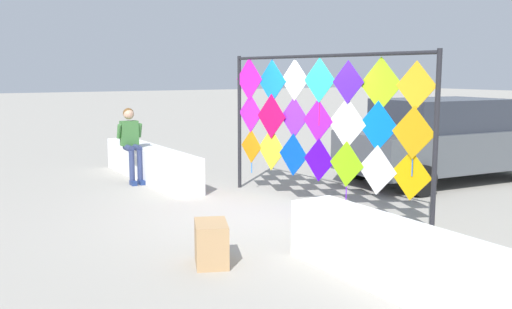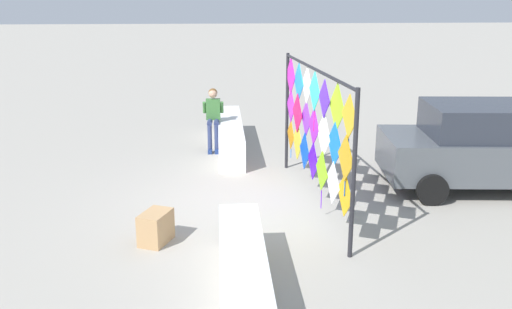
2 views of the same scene
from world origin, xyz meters
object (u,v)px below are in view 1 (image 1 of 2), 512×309
at_px(seated_vendor, 131,139).
at_px(kite_display_rack, 318,115).
at_px(parked_car, 444,140).
at_px(cardboard_box_large, 211,243).

bearing_deg(seated_vendor, kite_display_rack, 25.67).
relative_size(kite_display_rack, seated_vendor, 3.01).
distance_m(kite_display_rack, seated_vendor, 4.41).
bearing_deg(parked_car, cardboard_box_large, -71.39).
bearing_deg(cardboard_box_large, kite_display_rack, 119.62).
distance_m(seated_vendor, parked_car, 6.58).
height_order(parked_car, cardboard_box_large, parked_car).
bearing_deg(seated_vendor, cardboard_box_large, -9.26).
bearing_deg(kite_display_rack, seated_vendor, -154.33).
relative_size(seated_vendor, cardboard_box_large, 2.64).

